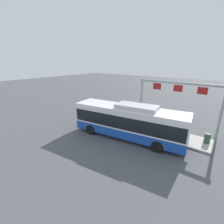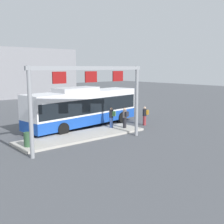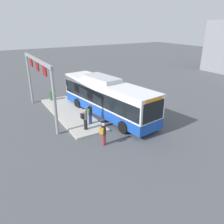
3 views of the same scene
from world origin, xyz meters
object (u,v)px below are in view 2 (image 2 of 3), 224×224
at_px(bus_main, 84,106).
at_px(person_waiting_mid, 125,117).
at_px(trash_bin, 28,139).
at_px(person_boarding, 145,115).
at_px(person_waiting_near, 112,117).

relative_size(bus_main, person_waiting_mid, 6.62).
distance_m(bus_main, trash_bin, 7.28).
bearing_deg(person_waiting_mid, bus_main, 32.44).
relative_size(person_boarding, person_waiting_near, 1.00).
distance_m(person_waiting_near, person_waiting_mid, 1.11).
bearing_deg(person_boarding, trash_bin, 58.60).
xyz_separation_m(person_waiting_near, person_waiting_mid, (0.77, -0.79, 0.00)).
relative_size(person_waiting_mid, trash_bin, 1.86).
distance_m(bus_main, person_waiting_near, 2.70).
distance_m(person_boarding, person_waiting_mid, 2.59).
distance_m(bus_main, person_waiting_mid, 3.74).
height_order(person_waiting_mid, trash_bin, person_waiting_mid).
bearing_deg(person_boarding, bus_main, 24.44).
bearing_deg(person_waiting_mid, person_boarding, -85.49).
relative_size(person_boarding, person_waiting_mid, 1.00).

